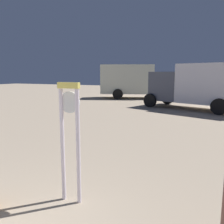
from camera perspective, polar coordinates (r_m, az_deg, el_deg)
name	(u,v)px	position (r m, az deg, el deg)	size (l,w,h in m)	color
standing_clock	(70,132)	(4.10, -10.01, -4.64)	(0.39, 0.11, 2.08)	white
box_truck_near	(203,85)	(15.67, 20.95, 6.08)	(6.93, 4.36, 2.82)	white
box_truck_far	(136,80)	(22.00, 5.67, 7.56)	(7.26, 4.57, 3.02)	silver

